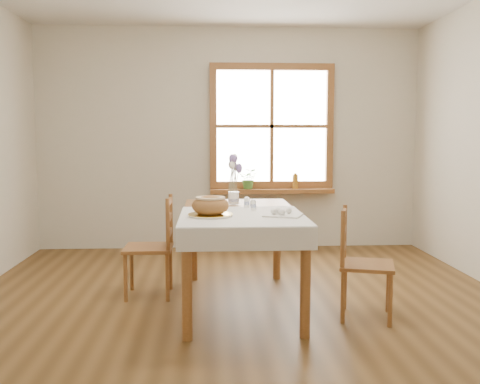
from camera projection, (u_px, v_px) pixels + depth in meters
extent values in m
plane|color=brown|center=(242.00, 316.00, 3.98)|extent=(5.00, 5.00, 0.00)
cube|color=beige|center=(229.00, 139.00, 6.32)|extent=(4.50, 0.10, 2.60)
cube|color=beige|center=(303.00, 151.00, 1.36)|extent=(4.50, 0.10, 2.60)
cube|color=brown|center=(272.00, 67.00, 6.23)|extent=(1.46, 0.08, 0.08)
cube|color=brown|center=(271.00, 185.00, 6.37)|extent=(1.46, 0.08, 0.08)
cube|color=brown|center=(213.00, 126.00, 6.26)|extent=(0.08, 0.08, 1.30)
cube|color=brown|center=(329.00, 126.00, 6.34)|extent=(0.08, 0.08, 1.30)
cube|color=brown|center=(272.00, 126.00, 6.30)|extent=(0.04, 0.06, 1.30)
cube|color=brown|center=(272.00, 126.00, 6.30)|extent=(1.30, 0.06, 0.04)
cube|color=white|center=(271.00, 126.00, 6.33)|extent=(1.30, 0.01, 1.30)
cube|color=brown|center=(272.00, 191.00, 6.32)|extent=(1.46, 0.20, 0.05)
cube|color=brown|center=(240.00, 214.00, 4.20)|extent=(0.90, 1.60, 0.05)
cylinder|color=brown|center=(187.00, 288.00, 3.48)|extent=(0.07, 0.07, 0.70)
cylinder|color=brown|center=(305.00, 286.00, 3.53)|extent=(0.07, 0.07, 0.70)
cylinder|color=brown|center=(193.00, 243.00, 4.95)|extent=(0.07, 0.07, 0.70)
cylinder|color=brown|center=(277.00, 242.00, 5.00)|extent=(0.07, 0.07, 0.70)
cube|color=silver|center=(242.00, 216.00, 3.90)|extent=(0.91, 0.99, 0.01)
cylinder|color=white|center=(210.00, 215.00, 3.85)|extent=(0.39, 0.39, 0.02)
ellipsoid|color=olive|center=(210.00, 204.00, 3.84)|extent=(0.27, 0.27, 0.15)
cube|color=silver|center=(283.00, 215.00, 3.87)|extent=(0.32, 0.30, 0.01)
cylinder|color=white|center=(253.00, 205.00, 4.16)|extent=(0.05, 0.05, 0.09)
cylinder|color=white|center=(247.00, 202.00, 4.32)|extent=(0.05, 0.05, 0.09)
cylinder|color=white|center=(234.00, 199.00, 4.57)|extent=(0.12, 0.12, 0.10)
imported|color=#437D32|center=(249.00, 181.00, 6.29)|extent=(0.27, 0.29, 0.19)
cylinder|color=#AD741F|center=(295.00, 181.00, 6.32)|extent=(0.07, 0.07, 0.19)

